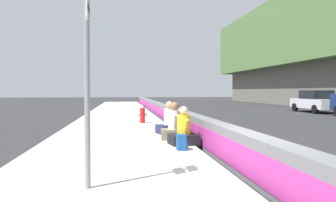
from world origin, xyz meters
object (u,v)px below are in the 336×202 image
at_px(seated_person_foreground, 184,132).
at_px(backpack, 182,142).
at_px(fire_hydrant, 142,114).
at_px(route_sign_post, 87,56).
at_px(seated_person_rear, 169,123).
at_px(seated_person_middle, 175,127).
at_px(parked_car_fourth, 315,101).

xyz_separation_m(seated_person_foreground, backpack, (-0.85, 0.21, -0.15)).
bearing_deg(fire_hydrant, route_sign_post, 171.91).
xyz_separation_m(route_sign_post, fire_hydrant, (10.36, -1.47, -1.62)).
distance_m(seated_person_foreground, seated_person_rear, 2.42).
height_order(route_sign_post, seated_person_middle, route_sign_post).
xyz_separation_m(seated_person_foreground, seated_person_middle, (1.08, 0.09, 0.03)).
relative_size(route_sign_post, seated_person_rear, 3.10).
bearing_deg(seated_person_foreground, parked_car_fourth, -42.31).
relative_size(seated_person_middle, parked_car_fourth, 0.26).
height_order(seated_person_middle, backpack, seated_person_middle).
bearing_deg(seated_person_middle, backpack, 176.36).
distance_m(seated_person_middle, seated_person_rear, 1.34).
relative_size(seated_person_middle, backpack, 2.94).
bearing_deg(seated_person_middle, seated_person_foreground, -175.27).
bearing_deg(fire_hydrant, seated_person_middle, -172.57).
bearing_deg(fire_hydrant, parked_car_fourth, -60.39).
xyz_separation_m(route_sign_post, parked_car_fourth, (18.19, -15.24, -1.35)).
height_order(fire_hydrant, seated_person_middle, seated_person_middle).
bearing_deg(seated_person_rear, backpack, 177.40).
height_order(route_sign_post, backpack, route_sign_post).
relative_size(fire_hydrant, backpack, 2.20).
distance_m(route_sign_post, backpack, 4.15).
bearing_deg(backpack, seated_person_foreground, -13.99).
bearing_deg(parked_car_fourth, seated_person_foreground, 137.69).
distance_m(seated_person_foreground, parked_car_fourth, 19.29).
distance_m(fire_hydrant, backpack, 7.31).
bearing_deg(route_sign_post, backpack, -33.67).
height_order(seated_person_rear, parked_car_fourth, parked_car_fourth).
xyz_separation_m(backpack, parked_car_fourth, (15.11, -13.19, 0.53)).
bearing_deg(backpack, route_sign_post, 146.33).
bearing_deg(seated_person_middle, parked_car_fourth, -44.75).
height_order(route_sign_post, seated_person_foreground, route_sign_post).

